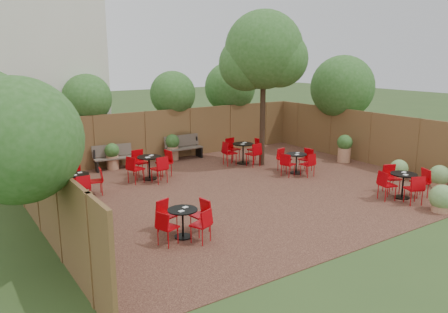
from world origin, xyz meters
TOP-DOWN VIEW (x-y plane):
  - ground at (0.00, 0.00)m, footprint 80.00×80.00m
  - courtyard_paving at (0.00, 0.00)m, footprint 12.00×10.00m
  - fence_back at (0.00, 5.00)m, footprint 12.00×0.08m
  - fence_left at (-6.00, 0.00)m, footprint 0.08×10.00m
  - fence_right at (6.00, 0.00)m, footprint 0.08×10.00m
  - neighbour_building at (-4.50, 8.00)m, footprint 5.00×4.00m
  - overhang_foliage at (-0.69, 2.47)m, footprint 15.74×10.55m
  - courtyard_tree at (2.39, 2.06)m, footprint 2.93×2.85m
  - park_bench_left at (-2.51, 4.62)m, footprint 1.49×0.64m
  - park_bench_right at (0.40, 4.63)m, footprint 1.55×0.52m
  - bistro_tables at (-0.16, 0.55)m, footprint 9.34×7.58m
  - planters at (-0.83, 3.57)m, footprint 11.34×4.67m
  - low_shrubs at (4.39, -3.48)m, footprint 2.76×3.25m

SIDE VIEW (x-z plane):
  - ground at x=0.00m, z-range 0.00..0.00m
  - courtyard_paving at x=0.00m, z-range 0.00..0.02m
  - low_shrubs at x=4.39m, z-range -0.01..0.72m
  - bistro_tables at x=-0.16m, z-range 0.00..0.90m
  - park_bench_left at x=-2.51m, z-range 0.03..0.93m
  - park_bench_right at x=0.40m, z-range 0.03..0.99m
  - planters at x=-0.83m, z-range 0.02..1.18m
  - fence_back at x=0.00m, z-range 0.00..2.00m
  - fence_left at x=-6.00m, z-range 0.00..2.00m
  - fence_right at x=6.00m, z-range 0.00..2.00m
  - overhang_foliage at x=-0.69m, z-range 1.35..4.00m
  - neighbour_building at x=-4.50m, z-range 0.00..8.00m
  - courtyard_tree at x=2.39m, z-range 1.27..6.97m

